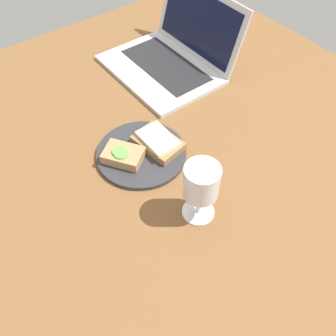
# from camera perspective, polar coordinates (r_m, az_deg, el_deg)

# --- Properties ---
(wooden_table) EXTENTS (1.40, 1.40, 0.03)m
(wooden_table) POSITION_cam_1_polar(r_m,az_deg,el_deg) (0.91, -0.40, 0.54)
(wooden_table) COLOR brown
(wooden_table) RESTS_ON ground
(plate) EXTENTS (0.22, 0.22, 0.01)m
(plate) POSITION_cam_1_polar(r_m,az_deg,el_deg) (0.91, -4.09, 2.19)
(plate) COLOR #333338
(plate) RESTS_ON wooden_table
(sandwich_with_cucumber) EXTENTS (0.11, 0.10, 0.03)m
(sandwich_with_cucumber) POSITION_cam_1_polar(r_m,az_deg,el_deg) (0.88, -6.85, 1.98)
(sandwich_with_cucumber) COLOR #A88456
(sandwich_with_cucumber) RESTS_ON plate
(sandwich_with_cheese) EXTENTS (0.13, 0.10, 0.03)m
(sandwich_with_cheese) POSITION_cam_1_polar(r_m,az_deg,el_deg) (0.91, -1.54, 4.01)
(sandwich_with_cheese) COLOR #937047
(sandwich_with_cheese) RESTS_ON plate
(wine_glass) EXTENTS (0.07, 0.07, 0.14)m
(wine_glass) POSITION_cam_1_polar(r_m,az_deg,el_deg) (0.73, 5.08, -2.50)
(wine_glass) COLOR white
(wine_glass) RESTS_ON wooden_table
(laptop) EXTENTS (0.35, 0.30, 0.20)m
(laptop) POSITION_cam_1_polar(r_m,az_deg,el_deg) (1.17, 0.91, 17.18)
(laptop) COLOR silver
(laptop) RESTS_ON wooden_table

